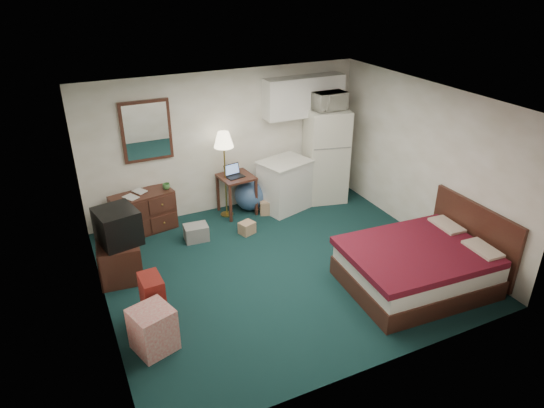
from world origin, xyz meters
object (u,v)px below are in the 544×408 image
fridge (326,155)px  suitcase (153,299)px  dresser (144,212)px  desk (237,194)px  floor_lamp (225,175)px  tv_stand (120,260)px  bed (416,267)px  kitchen_counter (284,186)px

fridge → suitcase: (-3.79, -2.20, -0.55)m
fridge → dresser: bearing=-169.4°
fridge → suitcase: 4.42m
dresser → desk: 1.65m
dresser → floor_lamp: bearing=-12.5°
tv_stand → suitcase: (0.22, -1.14, 0.04)m
bed → suitcase: suitcase is taller
floor_lamp → tv_stand: floor_lamp is taller
floor_lamp → desk: floor_lamp is taller
dresser → desk: (1.65, -0.05, 0.02)m
floor_lamp → suitcase: bearing=-128.4°
floor_lamp → fridge: (1.95, -0.12, 0.10)m
desk → fridge: 1.83m
floor_lamp → bed: (1.62, -3.15, -0.47)m
kitchen_counter → suitcase: (-2.90, -2.12, -0.13)m
dresser → suitcase: size_ratio=1.56×
dresser → desk: size_ratio=1.39×
floor_lamp → kitchen_counter: size_ratio=1.72×
floor_lamp → suitcase: (-1.84, -2.32, -0.45)m
floor_lamp → suitcase: floor_lamp is taller
bed → tv_stand: size_ratio=3.02×
desk → kitchen_counter: (0.85, -0.20, 0.09)m
bed → suitcase: bearing=170.0°
kitchen_counter → bed: size_ratio=0.48×
fridge → suitcase: bearing=-136.4°
floor_lamp → desk: (0.20, 0.00, -0.42)m
kitchen_counter → bed: kitchen_counter is taller
floor_lamp → tv_stand: bearing=-150.0°
kitchen_counter → fridge: (0.90, 0.08, 0.42)m
floor_lamp → tv_stand: (-2.06, -1.19, -0.49)m
floor_lamp → fridge: 1.96m
bed → dresser: bearing=137.3°
desk → fridge: bearing=-9.2°
dresser → bed: (3.07, -3.20, -0.04)m
desk → floor_lamp: bearing=175.2°
bed → suitcase: 3.55m
desk → bed: 3.45m
dresser → floor_lamp: 1.51m
desk → kitchen_counter: bearing=-18.7°
fridge → suitcase: fridge is taller
dresser → tv_stand: 1.38m
desk → kitchen_counter: kitchen_counter is taller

